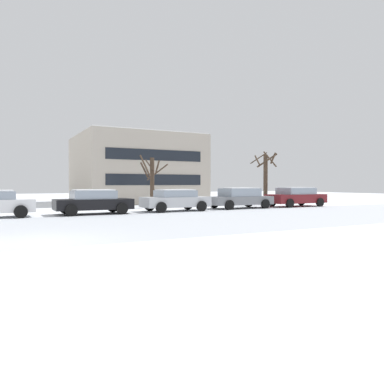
{
  "coord_description": "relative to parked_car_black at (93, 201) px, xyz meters",
  "views": [
    {
      "loc": [
        -0.89,
        -11.3,
        1.68
      ],
      "look_at": [
        8.17,
        5.92,
        1.26
      ],
      "focal_mm": 34.96,
      "sensor_mm": 36.0,
      "label": 1
    }
  ],
  "objects": [
    {
      "name": "building_far_right",
      "position": [
        6.9,
        12.72,
        2.4
      ],
      "size": [
        10.51,
        10.08,
        6.22
      ],
      "color": "#B2A899",
      "rests_on": "ground"
    },
    {
      "name": "parked_car_black",
      "position": [
        0.0,
        0.0,
        0.0
      ],
      "size": [
        4.18,
        2.09,
        1.38
      ],
      "color": "black",
      "rests_on": "ground"
    },
    {
      "name": "road_surface",
      "position": [
        -3.93,
        -5.75,
        -0.71
      ],
      "size": [
        80.0,
        9.94,
        0.0
      ],
      "color": "#B7BCC4",
      "rests_on": "ground"
    },
    {
      "name": "tree_far_mid",
      "position": [
        5.03,
        3.93,
        1.31
      ],
      "size": [
        2.02,
        2.01,
        3.77
      ],
      "color": "#423326",
      "rests_on": "ground"
    },
    {
      "name": "parked_car_gray",
      "position": [
        10.08,
        0.27,
        0.02
      ],
      "size": [
        4.53,
        2.14,
        1.43
      ],
      "color": "slate",
      "rests_on": "ground"
    },
    {
      "name": "tree_far_right",
      "position": [
        14.45,
        2.87,
        1.66
      ],
      "size": [
        2.19,
        2.09,
        4.34
      ],
      "color": "#423326",
      "rests_on": "ground"
    },
    {
      "name": "ground_plane",
      "position": [
        -3.93,
        -9.72,
        -0.71
      ],
      "size": [
        120.0,
        120.0,
        0.0
      ],
      "primitive_type": "plane",
      "color": "white"
    },
    {
      "name": "parked_car_maroon",
      "position": [
        15.13,
        0.15,
        0.03
      ],
      "size": [
        4.54,
        2.15,
        1.45
      ],
      "color": "maroon",
      "rests_on": "ground"
    },
    {
      "name": "parked_car_silver",
      "position": [
        5.04,
        -0.04,
        -0.01
      ],
      "size": [
        4.14,
        2.07,
        1.35
      ],
      "color": "silver",
      "rests_on": "ground"
    }
  ]
}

